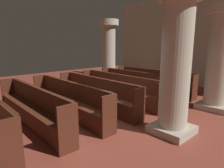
# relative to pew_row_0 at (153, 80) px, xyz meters

# --- Properties ---
(ground_plane) EXTENTS (19.20, 19.20, 0.00)m
(ground_plane) POSITION_rel_pew_row_0_xyz_m (0.70, -3.45, -0.52)
(ground_plane) COLOR brown
(back_wall) EXTENTS (10.00, 0.16, 4.50)m
(back_wall) POSITION_rel_pew_row_0_xyz_m (0.70, 2.63, 1.73)
(back_wall) COLOR beige
(back_wall) RESTS_ON ground
(pew_row_0) EXTENTS (3.82, 0.46, 0.98)m
(pew_row_0) POSITION_rel_pew_row_0_xyz_m (0.00, 0.00, 0.00)
(pew_row_0) COLOR #562819
(pew_row_0) RESTS_ON ground
(pew_row_1) EXTENTS (3.82, 0.46, 0.98)m
(pew_row_1) POSITION_rel_pew_row_0_xyz_m (0.00, -1.05, 0.00)
(pew_row_1) COLOR #562819
(pew_row_1) RESTS_ON ground
(pew_row_2) EXTENTS (3.82, 0.47, 0.98)m
(pew_row_2) POSITION_rel_pew_row_0_xyz_m (0.00, -2.11, 0.00)
(pew_row_2) COLOR #562819
(pew_row_2) RESTS_ON ground
(pew_row_3) EXTENTS (3.82, 0.46, 0.98)m
(pew_row_3) POSITION_rel_pew_row_0_xyz_m (0.00, -3.16, 0.00)
(pew_row_3) COLOR #562819
(pew_row_3) RESTS_ON ground
(pew_row_4) EXTENTS (3.82, 0.46, 0.98)m
(pew_row_4) POSITION_rel_pew_row_0_xyz_m (0.00, -4.22, 0.00)
(pew_row_4) COLOR #562819
(pew_row_4) RESTS_ON ground
(pew_row_5) EXTENTS (3.82, 0.47, 0.98)m
(pew_row_5) POSITION_rel_pew_row_0_xyz_m (0.00, -5.27, 0.00)
(pew_row_5) COLOR #562819
(pew_row_5) RESTS_ON ground
(pillar_aisle_side) EXTENTS (1.03, 1.03, 3.29)m
(pillar_aisle_side) POSITION_rel_pew_row_0_xyz_m (2.76, -0.39, 1.19)
(pillar_aisle_side) COLOR #B6AD9A
(pillar_aisle_side) RESTS_ON ground
(pillar_far_side) EXTENTS (1.03, 1.03, 3.29)m
(pillar_far_side) POSITION_rel_pew_row_0_xyz_m (-2.71, -0.19, 1.19)
(pillar_far_side) COLOR #B6AD9A
(pillar_far_side) RESTS_ON ground
(pillar_aisle_rear) EXTENTS (0.97, 0.97, 3.29)m
(pillar_aisle_rear) POSITION_rel_pew_row_0_xyz_m (2.76, -3.02, 1.19)
(pillar_aisle_rear) COLOR #B6AD9A
(pillar_aisle_rear) RESTS_ON ground
(lectern) EXTENTS (0.48, 0.45, 1.08)m
(lectern) POSITION_rel_pew_row_0_xyz_m (0.61, 1.31, -0.07)
(lectern) COLOR brown
(lectern) RESTS_ON ground
(hymn_book) EXTENTS (0.15, 0.22, 0.04)m
(hymn_book) POSITION_rel_pew_row_0_xyz_m (0.90, -0.87, 0.48)
(hymn_book) COLOR maroon
(hymn_book) RESTS_ON pew_row_1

